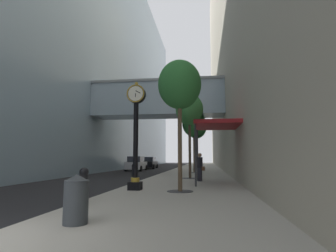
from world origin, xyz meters
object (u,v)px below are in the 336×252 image
(bollard_nearest, at_px, (84,185))
(street_tree_near, at_px, (180,86))
(street_tree_far, at_px, (196,127))
(car_black_mid, at_px, (149,163))
(bollard_third, at_px, (134,174))
(trash_bin, at_px, (76,198))
(pedestrian_walking, at_px, (200,166))
(street_clock, at_px, (136,129))
(street_tree_mid_far, at_px, (194,124))
(car_white_near, at_px, (136,164))
(street_tree_mid_near, at_px, (189,110))

(bollard_nearest, xyz_separation_m, street_tree_near, (2.62, 3.53, 3.94))
(street_tree_far, bearing_deg, bollard_nearest, -95.87)
(street_tree_far, height_order, car_black_mid, street_tree_far)
(bollard_third, bearing_deg, trash_bin, -83.61)
(pedestrian_walking, bearing_deg, street_clock, -119.54)
(street_tree_near, height_order, street_tree_mid_far, street_tree_mid_far)
(bollard_nearest, height_order, trash_bin, bollard_nearest)
(bollard_nearest, distance_m, bollard_third, 5.95)
(street_clock, height_order, street_tree_far, street_tree_far)
(bollard_third, height_order, car_white_near, car_white_near)
(bollard_nearest, height_order, street_tree_far, street_tree_far)
(bollard_nearest, relative_size, car_white_near, 0.26)
(street_tree_near, relative_size, street_tree_far, 0.86)
(street_tree_near, relative_size, trash_bin, 5.38)
(street_tree_near, distance_m, street_tree_mid_far, 14.62)
(street_tree_mid_far, relative_size, pedestrian_walking, 3.57)
(bollard_third, xyz_separation_m, street_tree_mid_far, (2.62, 12.20, 4.07))
(bollard_nearest, xyz_separation_m, pedestrian_walking, (3.35, 8.66, 0.30))
(street_tree_far, bearing_deg, street_tree_mid_far, -90.00)
(street_tree_mid_far, height_order, car_black_mid, street_tree_mid_far)
(bollard_third, bearing_deg, street_tree_near, -42.72)
(street_clock, bearing_deg, bollard_nearest, -98.99)
(street_clock, distance_m, bollard_third, 3.04)
(street_tree_near, height_order, pedestrian_walking, street_tree_near)
(pedestrian_walking, bearing_deg, bollard_third, -140.93)
(street_tree_near, bearing_deg, street_clock, 171.61)
(street_tree_mid_near, distance_m, pedestrian_walking, 4.46)
(street_tree_near, distance_m, street_tree_far, 21.94)
(trash_bin, height_order, pedestrian_walking, pedestrian_walking)
(street_tree_far, bearing_deg, street_clock, -95.31)
(bollard_third, relative_size, street_tree_mid_near, 0.19)
(street_clock, bearing_deg, trash_bin, -87.00)
(bollard_nearest, distance_m, car_white_near, 24.04)
(car_white_near, relative_size, car_black_mid, 0.95)
(bollard_nearest, xyz_separation_m, street_tree_far, (2.62, 25.46, 4.55))
(street_tree_near, bearing_deg, street_tree_far, 90.00)
(bollard_third, height_order, car_black_mid, car_black_mid)
(street_tree_mid_near, bearing_deg, pedestrian_walking, -71.47)
(street_tree_far, bearing_deg, pedestrian_walking, -87.51)
(bollard_nearest, bearing_deg, street_tree_mid_near, 76.43)
(bollard_nearest, relative_size, pedestrian_walking, 0.66)
(bollard_nearest, bearing_deg, car_white_near, 100.68)
(trash_bin, bearing_deg, street_tree_mid_near, 82.71)
(car_white_near, height_order, car_black_mid, car_white_near)
(street_clock, relative_size, bollard_third, 4.40)
(street_tree_far, xyz_separation_m, car_white_near, (-7.07, -1.84, -4.45))
(trash_bin, distance_m, car_white_near, 26.52)
(street_tree_near, distance_m, street_tree_mid_near, 7.31)
(street_tree_mid_far, relative_size, street_tree_far, 0.91)
(street_clock, height_order, street_tree_near, street_tree_near)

